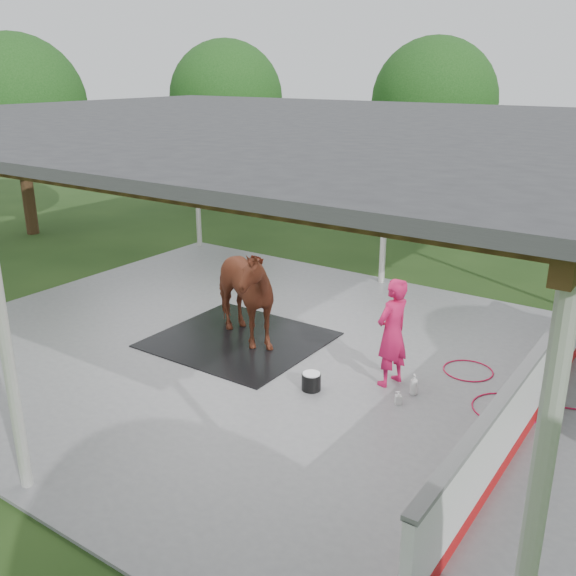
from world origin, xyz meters
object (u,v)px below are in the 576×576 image
Objects in this scene: handler at (392,332)px; wash_bucket at (311,381)px; horse at (238,291)px; dasher_board at (530,395)px.

wash_bucket is (-0.91, -0.89, -0.73)m from handler.
handler is at bearing -65.57° from horse.
wash_bucket is (-3.08, -0.71, -0.40)m from dasher_board.
handler is (-2.17, 0.18, 0.33)m from dasher_board.
horse is at bearing 178.41° from dasher_board.
wash_bucket is at bearing -31.10° from handler.
dasher_board is at bearing 12.97° from wash_bucket.
wash_bucket is at bearing -167.03° from dasher_board.
handler is at bearing 44.32° from wash_bucket.
horse is at bearing 158.18° from wash_bucket.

